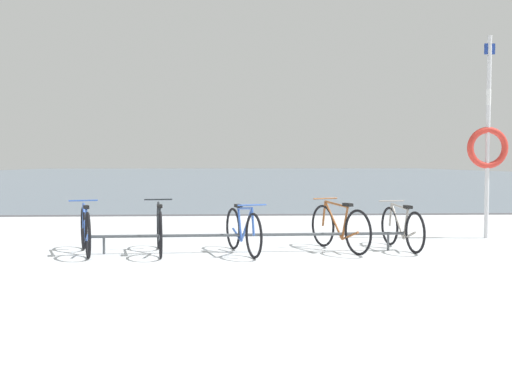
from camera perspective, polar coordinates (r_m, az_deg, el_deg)
The scene contains 8 objects.
ground at distance 59.99m, azimuth -1.36°, elevation 1.52°, with size 80.00×132.00×0.08m.
bike_rack at distance 9.52m, azimuth -0.68°, elevation -4.22°, with size 5.10×0.25×0.31m.
bicycle_0 at distance 9.72m, azimuth -16.14°, elevation -3.56°, with size 0.62×1.63×0.83m.
bicycle_1 at distance 9.52m, azimuth -9.32°, elevation -3.58°, with size 0.46×1.73×0.84m.
bicycle_2 at distance 9.36m, azimuth -1.27°, elevation -3.73°, with size 0.62×1.63×0.81m.
bicycle_3 at distance 9.76m, azimuth 8.05°, elevation -3.41°, with size 0.73×1.65×0.84m.
bicycle_4 at distance 10.14m, azimuth 13.89°, elevation -3.36°, with size 0.46×1.63×0.79m.
rescue_post at distance 12.04m, azimuth 21.47°, elevation 4.41°, with size 0.79×0.12×3.83m.
Camera 1 is at (-1.58, -6.05, 1.46)m, focal length 41.42 mm.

